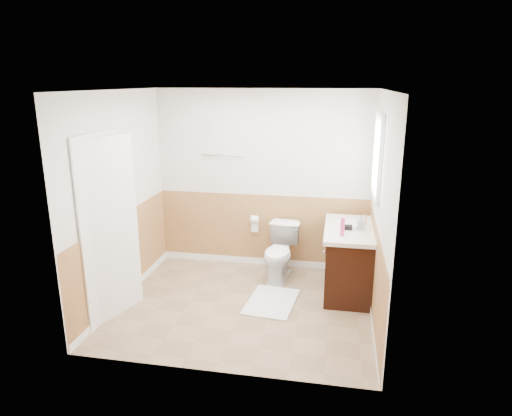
% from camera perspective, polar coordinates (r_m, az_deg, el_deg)
% --- Properties ---
extents(floor, '(3.00, 3.00, 0.00)m').
position_cam_1_polar(floor, '(5.53, -1.52, -12.19)').
color(floor, '#8C7051').
rests_on(floor, ground).
extents(ceiling, '(3.00, 3.00, 0.00)m').
position_cam_1_polar(ceiling, '(4.89, -1.74, 14.66)').
color(ceiling, white).
rests_on(ceiling, floor).
extents(wall_back, '(3.00, 0.00, 3.00)m').
position_cam_1_polar(wall_back, '(6.31, 0.85, 3.47)').
color(wall_back, silver).
rests_on(wall_back, floor).
extents(wall_front, '(3.00, 0.00, 3.00)m').
position_cam_1_polar(wall_front, '(3.87, -5.67, -4.65)').
color(wall_front, silver).
rests_on(wall_front, floor).
extents(wall_left, '(0.00, 3.00, 3.00)m').
position_cam_1_polar(wall_left, '(5.57, -16.90, 1.12)').
color(wall_left, silver).
rests_on(wall_left, floor).
extents(wall_right, '(0.00, 3.00, 3.00)m').
position_cam_1_polar(wall_right, '(4.98, 15.49, -0.46)').
color(wall_right, silver).
rests_on(wall_right, floor).
extents(wainscot_back, '(3.00, 0.00, 3.00)m').
position_cam_1_polar(wainscot_back, '(6.50, 0.80, -3.02)').
color(wainscot_back, '#B08446').
rests_on(wainscot_back, floor).
extents(wainscot_front, '(3.00, 0.00, 3.00)m').
position_cam_1_polar(wainscot_front, '(4.20, -5.34, -14.23)').
color(wainscot_front, '#B08446').
rests_on(wainscot_front, floor).
extents(wainscot_left, '(0.00, 2.60, 2.60)m').
position_cam_1_polar(wainscot_left, '(5.79, -16.20, -6.08)').
color(wainscot_left, '#B08446').
rests_on(wainscot_left, floor).
extents(wainscot_right, '(0.00, 2.60, 2.60)m').
position_cam_1_polar(wainscot_right, '(5.24, 14.75, -8.36)').
color(wainscot_right, '#B08446').
rests_on(wainscot_right, floor).
extents(toilet, '(0.48, 0.76, 0.73)m').
position_cam_1_polar(toilet, '(6.10, 3.02, -5.66)').
color(toilet, white).
rests_on(toilet, floor).
extents(bath_mat, '(0.63, 0.85, 0.02)m').
position_cam_1_polar(bath_mat, '(5.59, 1.97, -11.75)').
color(bath_mat, white).
rests_on(bath_mat, floor).
extents(vanity_cabinet, '(0.55, 1.10, 0.80)m').
position_cam_1_polar(vanity_cabinet, '(5.83, 11.58, -6.66)').
color(vanity_cabinet, black).
rests_on(vanity_cabinet, floor).
extents(vanity_knob_left, '(0.03, 0.03, 0.03)m').
position_cam_1_polar(vanity_knob_left, '(5.68, 8.63, -5.50)').
color(vanity_knob_left, silver).
rests_on(vanity_knob_left, vanity_cabinet).
extents(vanity_knob_right, '(0.03, 0.03, 0.03)m').
position_cam_1_polar(vanity_knob_right, '(5.87, 8.71, -4.80)').
color(vanity_knob_right, silver).
rests_on(vanity_knob_right, vanity_cabinet).
extents(countertop, '(0.60, 1.15, 0.05)m').
position_cam_1_polar(countertop, '(5.69, 11.71, -2.70)').
color(countertop, silver).
rests_on(countertop, vanity_cabinet).
extents(sink_basin, '(0.36, 0.36, 0.02)m').
position_cam_1_polar(sink_basin, '(5.82, 11.81, -1.91)').
color(sink_basin, white).
rests_on(sink_basin, countertop).
extents(faucet, '(0.02, 0.02, 0.14)m').
position_cam_1_polar(faucet, '(5.81, 13.61, -1.43)').
color(faucet, silver).
rests_on(faucet, countertop).
extents(lotion_bottle, '(0.05, 0.05, 0.22)m').
position_cam_1_polar(lotion_bottle, '(5.33, 10.87, -2.36)').
color(lotion_bottle, '#D73777').
rests_on(lotion_bottle, countertop).
extents(soap_dispenser, '(0.09, 0.09, 0.18)m').
position_cam_1_polar(soap_dispenser, '(5.61, 13.11, -1.83)').
color(soap_dispenser, '#969FA9').
rests_on(soap_dispenser, countertop).
extents(hair_dryer_body, '(0.14, 0.07, 0.07)m').
position_cam_1_polar(hair_dryer_body, '(5.58, 11.35, -2.37)').
color(hair_dryer_body, black).
rests_on(hair_dryer_body, countertop).
extents(hair_dryer_handle, '(0.03, 0.03, 0.07)m').
position_cam_1_polar(hair_dryer_handle, '(5.58, 11.02, -2.70)').
color(hair_dryer_handle, black).
rests_on(hair_dryer_handle, countertop).
extents(mirror_panel, '(0.02, 0.35, 0.90)m').
position_cam_1_polar(mirror_panel, '(5.99, 14.65, 5.22)').
color(mirror_panel, silver).
rests_on(mirror_panel, wall_right).
extents(window_frame, '(0.04, 0.80, 1.00)m').
position_cam_1_polar(window_frame, '(5.45, 15.08, 6.32)').
color(window_frame, white).
rests_on(window_frame, wall_right).
extents(window_glass, '(0.01, 0.70, 0.90)m').
position_cam_1_polar(window_glass, '(5.45, 15.25, 6.31)').
color(window_glass, white).
rests_on(window_glass, wall_right).
extents(door, '(0.29, 0.78, 2.04)m').
position_cam_1_polar(door, '(5.21, -17.94, -2.62)').
color(door, white).
rests_on(door, wall_left).
extents(door_frame, '(0.02, 0.92, 2.10)m').
position_cam_1_polar(door_frame, '(5.24, -18.68, -2.46)').
color(door_frame, white).
rests_on(door_frame, wall_left).
extents(door_knob, '(0.06, 0.06, 0.06)m').
position_cam_1_polar(door_knob, '(5.48, -15.72, -2.30)').
color(door_knob, silver).
rests_on(door_knob, door).
extents(towel_bar, '(0.62, 0.02, 0.02)m').
position_cam_1_polar(towel_bar, '(6.31, -4.19, 6.67)').
color(towel_bar, silver).
rests_on(towel_bar, wall_back).
extents(tp_holder_bar, '(0.14, 0.02, 0.02)m').
position_cam_1_polar(tp_holder_bar, '(6.40, -0.17, -1.45)').
color(tp_holder_bar, silver).
rests_on(tp_holder_bar, wall_back).
extents(tp_roll, '(0.10, 0.11, 0.11)m').
position_cam_1_polar(tp_roll, '(6.40, -0.17, -1.45)').
color(tp_roll, white).
rests_on(tp_roll, tp_holder_bar).
extents(tp_sheet, '(0.10, 0.01, 0.16)m').
position_cam_1_polar(tp_sheet, '(6.43, -0.17, -2.38)').
color(tp_sheet, white).
rests_on(tp_sheet, tp_roll).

